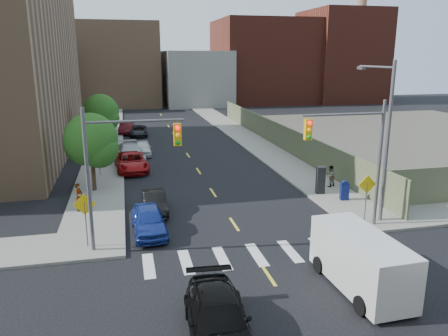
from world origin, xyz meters
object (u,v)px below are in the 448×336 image
parked_car_blue (149,220)px  parked_car_red (131,162)px  parked_car_maroon (127,127)px  mailbox (344,191)px  parked_car_silver (130,153)px  black_sedan (218,319)px  parked_car_grey (138,131)px  cargo_van (359,259)px  pedestrian_west (79,197)px  parked_car_black (155,202)px  payphone (321,180)px  parked_car_white (142,148)px  pedestrian_east (330,176)px

parked_car_blue → parked_car_red: (-0.61, 13.56, 0.02)m
parked_car_maroon → mailbox: parked_car_maroon is taller
parked_car_red → parked_car_silver: (-0.03, 3.17, 0.04)m
parked_car_red → black_sedan: size_ratio=1.06×
parked_car_grey → cargo_van: cargo_van is taller
parked_car_silver → mailbox: bearing=-53.0°
pedestrian_west → parked_car_blue: bearing=-113.6°
parked_car_black → cargo_van: size_ratio=0.75×
parked_car_silver → mailbox: 19.53m
parked_car_black → payphone: (11.16, 0.84, 0.44)m
payphone → pedestrian_west: size_ratio=1.09×
parked_car_blue → parked_car_silver: bearing=90.0°
parked_car_grey → parked_car_white: bearing=-89.0°
mailbox → pedestrian_west: pedestrian_west is taller
parked_car_maroon → cargo_van: (8.76, -39.35, 0.46)m
parked_car_silver → pedestrian_west: pedestrian_west is taller
parked_car_maroon → parked_car_white: bearing=-78.4°
parked_car_maroon → mailbox: 32.34m
parked_car_black → cargo_van: cargo_van is taller
parked_car_white → mailbox: 20.76m
payphone → pedestrian_west: bearing=-172.0°
parked_car_white → parked_car_maroon: size_ratio=0.85×
mailbox → pedestrian_east: (0.43, 2.90, 0.15)m
mailbox → pedestrian_west: 16.60m
parked_car_silver → payphone: size_ratio=2.93×
parked_car_silver → pedestrian_east: pedestrian_east is taller
parked_car_black → pedestrian_east: size_ratio=2.50×
parked_car_maroon → cargo_van: bearing=-71.8°
parked_car_red → parked_car_grey: bearing=81.1°
parked_car_silver → mailbox: size_ratio=4.27×
parked_car_silver → payphone: bearing=-51.7°
parked_car_white → parked_car_grey: 10.47m
parked_car_blue → pedestrian_east: pedestrian_east is taller
cargo_van → parked_car_red: bearing=110.1°
parked_car_grey → pedestrian_west: pedestrian_west is taller
parked_car_grey → black_sedan: 39.35m
payphone → mailbox: bearing=-52.0°
parked_car_silver → black_sedan: (2.35, -26.32, -0.05)m
parked_car_silver → parked_car_grey: parked_car_silver is taller
parked_car_black → pedestrian_west: bearing=168.0°
parked_car_red → black_sedan: bearing=-89.1°
parked_car_red → black_sedan: (2.32, -23.15, -0.01)m
parked_car_white → pedestrian_east: size_ratio=2.57×
parked_car_silver → pedestrian_east: bearing=-45.7°
parked_car_grey → pedestrian_east: 27.45m
parked_car_blue → black_sedan: black_sedan is taller
parked_car_silver → cargo_van: (8.65, -24.22, 0.44)m
parked_car_grey → parked_car_black: bearing=-89.0°
parked_car_white → payphone: bearing=-52.9°
parked_car_blue → black_sedan: bearing=-82.1°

